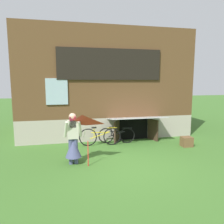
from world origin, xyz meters
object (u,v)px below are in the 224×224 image
Objects in this scene: person at (73,143)px; bicycle_yellow at (100,136)px; bicycle_black at (117,135)px; wooden_crate at (187,142)px; kite at (82,129)px.

person reaches higher than bicycle_yellow.
bicycle_yellow is (-0.76, -0.19, 0.03)m from bicycle_black.
bicycle_yellow reaches higher than wooden_crate.
person reaches higher than kite.
kite is 0.87× the size of bicycle_yellow.
bicycle_black is 0.90× the size of bicycle_yellow.
kite is 3.55× the size of wooden_crate.
kite is at bearing -161.29° from wooden_crate.
person is 1.10× the size of kite.
bicycle_yellow is at bearing -155.43° from bicycle_black.
person is 2.82m from bicycle_black.
bicycle_black is 0.78m from bicycle_yellow.
bicycle_yellow is (0.91, 2.40, -0.90)m from kite.
bicycle_black is at bearing 57.13° from kite.
person is at bearing -123.34° from bicycle_black.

